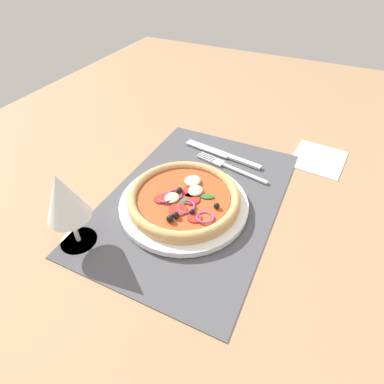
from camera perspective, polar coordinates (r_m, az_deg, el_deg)
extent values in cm
cube|color=#9E7A56|center=(64.59, 0.36, -2.08)|extent=(190.00, 140.00, 2.40)
cube|color=#4C4C51|center=(63.63, 0.37, -1.16)|extent=(48.40, 32.68, 0.40)
cylinder|color=white|center=(61.23, -1.49, -2.19)|extent=(25.18, 25.18, 1.28)
cylinder|color=tan|center=(60.45, -1.51, -1.41)|extent=(21.74, 21.74, 1.00)
torus|color=tan|center=(59.86, -1.52, -0.81)|extent=(21.80, 21.80, 1.80)
cylinder|color=#C64C23|center=(60.01, -1.52, -0.96)|extent=(17.82, 17.82, 0.30)
ellipsoid|color=beige|center=(62.67, 0.12, 2.06)|extent=(3.58, 3.23, 1.08)
ellipsoid|color=beige|center=(60.49, 0.64, 0.27)|extent=(3.19, 2.87, 0.96)
ellipsoid|color=beige|center=(59.09, -3.69, -1.06)|extent=(3.02, 2.72, 0.91)
sphere|color=black|center=(56.17, 0.00, -3.66)|extent=(1.02, 1.02, 1.02)
sphere|color=black|center=(57.38, 4.53, -2.55)|extent=(1.13, 1.13, 1.13)
sphere|color=black|center=(60.38, -2.30, 0.32)|extent=(1.23, 1.23, 1.23)
sphere|color=black|center=(55.05, -4.38, -4.77)|extent=(1.33, 1.33, 1.33)
sphere|color=black|center=(55.51, -3.00, -4.26)|extent=(1.23, 1.23, 1.23)
torus|color=#8E3D75|center=(55.59, 2.43, -4.69)|extent=(3.47, 3.44, 1.13)
torus|color=#8E3D75|center=(57.49, -1.09, -2.72)|extent=(3.55, 3.53, 0.94)
torus|color=#8E3D75|center=(59.53, -4.68, -1.01)|extent=(3.64, 3.55, 1.50)
torus|color=#8E3D75|center=(59.92, -3.10, -0.57)|extent=(2.98, 2.96, 0.83)
cylinder|color=#A3281E|center=(57.12, -2.55, -3.26)|extent=(3.32, 3.32, 0.30)
cylinder|color=#A3281E|center=(55.66, 0.44, -4.72)|extent=(2.56, 2.56, 0.30)
cylinder|color=#A3281E|center=(60.54, 0.07, -0.10)|extent=(3.25, 3.25, 0.30)
cylinder|color=#A3281E|center=(59.43, -5.85, -1.32)|extent=(2.41, 2.41, 0.30)
cylinder|color=#A3281E|center=(59.19, -0.14, -1.27)|extent=(3.31, 3.31, 0.30)
ellipsoid|color=#2D6B28|center=(63.52, -0.65, 2.30)|extent=(3.07, 2.08, 0.30)
ellipsoid|color=#2D6B28|center=(58.72, -1.55, -1.64)|extent=(3.09, 2.17, 0.30)
ellipsoid|color=#2D6B28|center=(59.69, 2.77, -0.82)|extent=(2.28, 3.11, 0.30)
cube|color=silver|center=(70.24, 9.61, 3.38)|extent=(3.09, 11.12, 0.44)
cube|color=silver|center=(72.80, 4.93, 5.41)|extent=(2.66, 2.91, 0.44)
cube|color=silver|center=(74.90, 3.11, 6.67)|extent=(1.17, 4.30, 0.44)
cube|color=silver|center=(74.49, 2.84, 6.46)|extent=(1.17, 4.30, 0.44)
cube|color=silver|center=(74.08, 2.58, 6.25)|extent=(1.17, 4.30, 0.44)
cube|color=silver|center=(73.68, 2.31, 6.03)|extent=(1.17, 4.30, 0.44)
cube|color=silver|center=(73.59, 9.52, 5.47)|extent=(2.50, 8.50, 0.62)
cube|color=silver|center=(77.30, 2.84, 7.90)|extent=(3.65, 11.77, 0.44)
cylinder|color=silver|center=(59.50, -19.98, -8.32)|extent=(6.40, 6.40, 0.40)
cylinder|color=silver|center=(57.23, -20.71, -6.23)|extent=(0.80, 0.80, 6.00)
cone|color=silver|center=(52.44, -22.57, -0.85)|extent=(7.20, 7.20, 8.50)
cone|color=red|center=(52.99, -22.33, -1.55)|extent=(5.23, 5.23, 5.95)
cube|color=silver|center=(80.45, 22.12, 5.70)|extent=(13.78, 12.63, 0.36)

